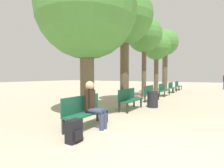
% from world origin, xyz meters
% --- Properties ---
extents(ground_plane, '(80.00, 80.00, 0.00)m').
position_xyz_m(ground_plane, '(0.00, 0.00, 0.00)').
color(ground_plane, '#B7A88E').
extents(bench_row_0, '(0.43, 1.55, 0.88)m').
position_xyz_m(bench_row_0, '(-2.24, 0.59, 0.50)').
color(bench_row_0, '#195138').
rests_on(bench_row_0, ground_plane).
extents(bench_row_1, '(0.43, 1.55, 0.88)m').
position_xyz_m(bench_row_1, '(-2.24, 3.55, 0.50)').
color(bench_row_1, '#195138').
rests_on(bench_row_1, ground_plane).
extents(bench_row_2, '(0.43, 1.55, 0.88)m').
position_xyz_m(bench_row_2, '(-2.24, 6.51, 0.50)').
color(bench_row_2, '#195138').
rests_on(bench_row_2, ground_plane).
extents(bench_row_3, '(0.43, 1.55, 0.88)m').
position_xyz_m(bench_row_3, '(-2.24, 9.47, 0.50)').
color(bench_row_3, '#195138').
rests_on(bench_row_3, ground_plane).
extents(bench_row_4, '(0.43, 1.55, 0.88)m').
position_xyz_m(bench_row_4, '(-2.24, 12.43, 0.50)').
color(bench_row_4, '#195138').
rests_on(bench_row_4, ground_plane).
extents(bench_row_5, '(0.43, 1.55, 0.88)m').
position_xyz_m(bench_row_5, '(-2.24, 15.39, 0.50)').
color(bench_row_5, '#195138').
rests_on(bench_row_5, ground_plane).
extents(tree_row_0, '(3.70, 3.70, 5.76)m').
position_xyz_m(tree_row_0, '(-3.24, 1.98, 3.87)').
color(tree_row_0, brown).
rests_on(tree_row_0, ground_plane).
extents(tree_row_1, '(2.95, 2.95, 6.03)m').
position_xyz_m(tree_row_1, '(-3.24, 5.15, 4.48)').
color(tree_row_1, brown).
rests_on(tree_row_1, ground_plane).
extents(tree_row_2, '(2.37, 2.37, 5.40)m').
position_xyz_m(tree_row_2, '(-3.24, 8.16, 4.15)').
color(tree_row_2, brown).
rests_on(tree_row_2, ground_plane).
extents(tree_row_3, '(2.28, 2.28, 5.04)m').
position_xyz_m(tree_row_3, '(-3.24, 11.10, 3.82)').
color(tree_row_3, brown).
rests_on(tree_row_3, ground_plane).
extents(tree_row_4, '(2.45, 2.45, 5.88)m').
position_xyz_m(tree_row_4, '(-3.24, 14.08, 4.50)').
color(tree_row_4, brown).
rests_on(tree_row_4, ground_plane).
extents(person_seated, '(0.63, 0.36, 1.29)m').
position_xyz_m(person_seated, '(-2.01, 0.68, 0.68)').
color(person_seated, '#384260').
rests_on(person_seated, ground_plane).
extents(backpack, '(0.26, 0.35, 0.49)m').
position_xyz_m(backpack, '(-1.74, -0.39, 0.24)').
color(backpack, black).
rests_on(backpack, ground_plane).
extents(trash_bin, '(0.48, 0.48, 0.74)m').
position_xyz_m(trash_bin, '(-1.53, 4.57, 0.37)').
color(trash_bin, '#232328').
rests_on(trash_bin, ground_plane).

